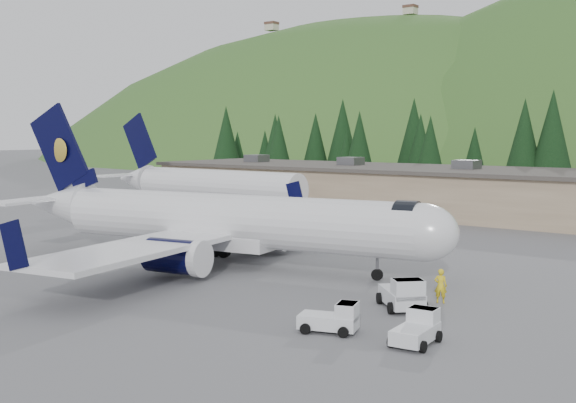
% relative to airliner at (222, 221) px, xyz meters
% --- Properties ---
extents(ground, '(600.00, 600.00, 0.00)m').
position_rel_airliner_xyz_m(ground, '(0.99, 0.18, -3.04)').
color(ground, '#5E5E62').
extents(airliner, '(34.24, 32.31, 11.39)m').
position_rel_airliner_xyz_m(airliner, '(0.00, 0.00, 0.00)').
color(airliner, white).
rests_on(airliner, ground).
extents(second_airliner, '(27.50, 11.00, 10.05)m').
position_rel_airliner_xyz_m(second_airliner, '(-23.94, 22.18, 0.29)').
color(second_airliner, white).
rests_on(second_airliner, ground).
extents(baggage_tug_a, '(2.96, 2.28, 1.42)m').
position_rel_airliner_xyz_m(baggage_tug_a, '(15.51, -9.23, -2.40)').
color(baggage_tug_a, silver).
rests_on(baggage_tug_a, ground).
extents(baggage_tug_b, '(3.50, 3.48, 1.75)m').
position_rel_airliner_xyz_m(baggage_tug_b, '(16.00, -3.54, -2.25)').
color(baggage_tug_b, silver).
rests_on(baggage_tug_b, ground).
extents(baggage_tug_c, '(1.85, 2.82, 1.44)m').
position_rel_airliner_xyz_m(baggage_tug_c, '(19.36, -8.42, -2.39)').
color(baggage_tug_c, silver).
rests_on(baggage_tug_c, ground).
extents(terminal_building, '(71.00, 17.00, 6.10)m').
position_rel_airliner_xyz_m(terminal_building, '(-4.02, 38.18, -0.41)').
color(terminal_building, '#8F7A5C').
rests_on(terminal_building, ground).
extents(ramp_worker, '(0.78, 0.63, 1.87)m').
position_rel_airliner_xyz_m(ramp_worker, '(16.85, -0.97, -2.10)').
color(ramp_worker, yellow).
rests_on(ramp_worker, ground).
extents(tree_line, '(111.16, 17.46, 13.32)m').
position_rel_airliner_xyz_m(tree_line, '(-4.86, 61.94, 4.21)').
color(tree_line, black).
rests_on(tree_line, ground).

